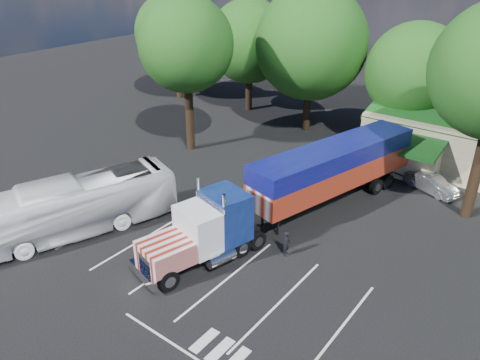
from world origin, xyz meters
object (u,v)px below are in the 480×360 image
Objects in this scene: bicycle at (329,172)px; semi_truck at (304,181)px; silver_sedan at (431,184)px; woman at (287,243)px; tour_bus at (74,207)px.

semi_truck is at bearing -98.15° from bicycle.
bicycle is at bearing 115.49° from semi_truck.
silver_sedan is at bearing 70.84° from semi_truck.
bicycle is (-2.70, 10.26, -0.25)m from woman.
tour_bus is 3.20× the size of silver_sedan.
silver_sedan is at bearing 1.02° from bicycle.
bicycle is 18.30m from tour_bus.
tour_bus reaches higher than silver_sedan.
woman is 0.12× the size of tour_bus.
semi_truck is 10.82× the size of bicycle.
semi_truck is 10.32m from silver_sedan.
woman is at bearing -176.89° from silver_sedan.
silver_sedan is (15.58, 18.50, -1.09)m from tour_bus.
semi_truck is 13.86× the size of woman.
woman reaches higher than bicycle.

